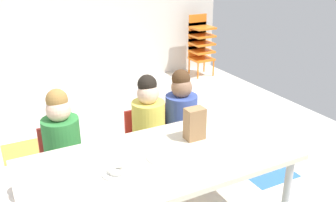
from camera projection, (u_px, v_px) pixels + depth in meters
name	position (u px, v px, depth m)	size (l,w,h in m)	color
ground_plane	(100.00, 188.00, 3.00)	(5.52, 5.11, 0.02)	silver
back_wall	(31.00, 1.00, 4.65)	(5.52, 0.10, 2.41)	beige
craft_table	(160.00, 164.00, 2.27)	(1.68, 0.80, 0.60)	beige
seated_child_near_camera	(62.00, 139.00, 2.59)	(0.32, 0.31, 0.92)	red
seated_child_middle_seat	(148.00, 120.00, 2.88)	(0.32, 0.31, 0.92)	red
seated_child_far_right	(181.00, 113.00, 3.01)	(0.34, 0.34, 0.92)	red
kid_chair_orange_stack	(200.00, 42.00, 5.60)	(0.32, 0.30, 0.92)	orange
paper_bag_brown	(195.00, 124.00, 2.45)	(0.13, 0.09, 0.22)	#9E754C
paper_plate_near_edge	(117.00, 173.00, 2.09)	(0.18, 0.18, 0.01)	white
paper_plate_center_table	(161.00, 157.00, 2.25)	(0.18, 0.18, 0.01)	white
donut_powdered_on_plate	(117.00, 170.00, 2.08)	(0.11, 0.11, 0.03)	white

